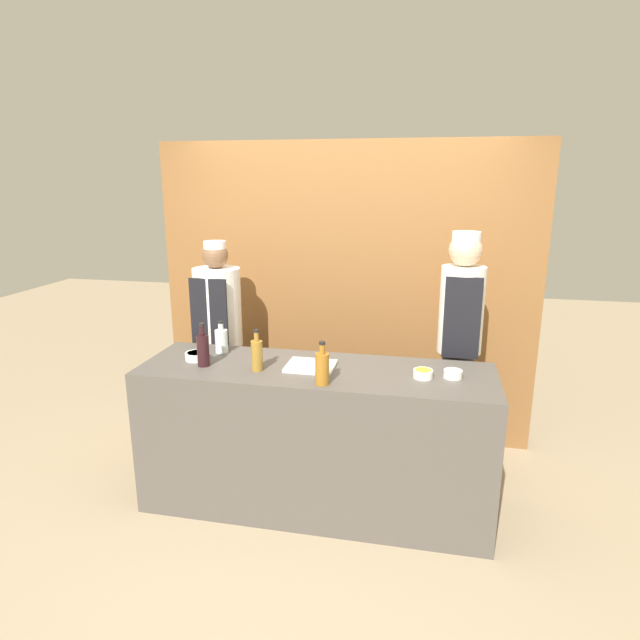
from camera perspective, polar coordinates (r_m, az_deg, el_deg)
name	(u,v)px	position (r m, az deg, el deg)	size (l,w,h in m)	color
ground_plane	(316,502)	(3.81, -0.45, -18.88)	(14.00, 14.00, 0.00)	tan
cabinet_wall	(345,294)	(4.39, 2.70, 2.84)	(3.03, 0.18, 2.40)	brown
counter	(316,438)	(3.56, -0.46, -12.46)	(2.23, 0.68, 0.96)	#514C47
sauce_bowl_purple	(453,373)	(3.31, 14.00, -5.55)	(0.11, 0.11, 0.05)	white
sauce_bowl_white	(197,356)	(3.61, -13.01, -3.72)	(0.15, 0.15, 0.05)	white
sauce_bowl_yellow	(423,373)	(3.27, 10.94, -5.60)	(0.12, 0.12, 0.05)	white
cutting_board	(311,366)	(3.38, -1.00, -4.93)	(0.30, 0.26, 0.02)	white
bottle_amber	(322,368)	(3.09, 0.22, -5.11)	(0.08, 0.08, 0.26)	#9E661E
bottle_clear	(221,340)	(3.71, -10.47, -2.14)	(0.09, 0.09, 0.22)	silver
bottle_vinegar	(257,354)	(3.33, -6.75, -3.67)	(0.07, 0.07, 0.26)	olive
bottle_wine	(203,349)	(3.46, -12.36, -3.06)	(0.08, 0.08, 0.28)	black
chef_left	(219,340)	(4.21, -10.69, -2.13)	(0.36, 0.36, 1.67)	#28282D
chef_right	(459,343)	(3.89, 14.61, -2.41)	(0.30, 0.30, 1.77)	#28282D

